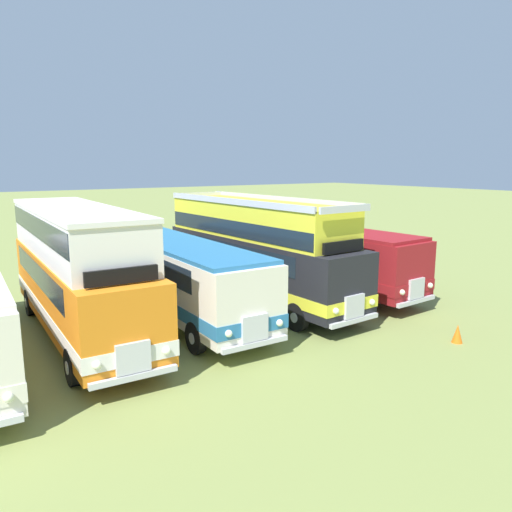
{
  "coord_description": "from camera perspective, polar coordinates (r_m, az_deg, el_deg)",
  "views": [
    {
      "loc": [
        -7.94,
        -16.92,
        5.92
      ],
      "look_at": [
        3.84,
        0.66,
        1.98
      ],
      "focal_mm": 34.93,
      "sensor_mm": 36.0,
      "label": 1
    }
  ],
  "objects": [
    {
      "name": "ground_plane",
      "position": [
        19.61,
        -8.35,
        -7.13
      ],
      "size": [
        200.0,
        200.0,
        0.0
      ],
      "primitive_type": "plane",
      "color": "olive"
    },
    {
      "name": "bus_second_in_row",
      "position": [
        18.02,
        -19.76,
        -1.1
      ],
      "size": [
        2.85,
        11.14,
        4.49
      ],
      "color": "orange",
      "rests_on": "ground"
    },
    {
      "name": "bus_third_in_row",
      "position": [
        19.2,
        -8.55,
        -2.1
      ],
      "size": [
        2.74,
        10.42,
        2.99
      ],
      "color": "silver",
      "rests_on": "ground"
    },
    {
      "name": "bus_fourth_in_row",
      "position": [
        21.25,
        0.09,
        0.92
      ],
      "size": [
        3.04,
        11.18,
        4.52
      ],
      "color": "black",
      "rests_on": "ground"
    },
    {
      "name": "bus_fifth_in_row",
      "position": [
        23.52,
        7.91,
        0.25
      ],
      "size": [
        3.08,
        10.21,
        2.99
      ],
      "color": "maroon",
      "rests_on": "ground"
    },
    {
      "name": "cone_near_end",
      "position": [
        18.15,
        22.07,
        -8.25
      ],
      "size": [
        0.36,
        0.36,
        0.62
      ],
      "primitive_type": "cone",
      "color": "orange",
      "rests_on": "ground"
    }
  ]
}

